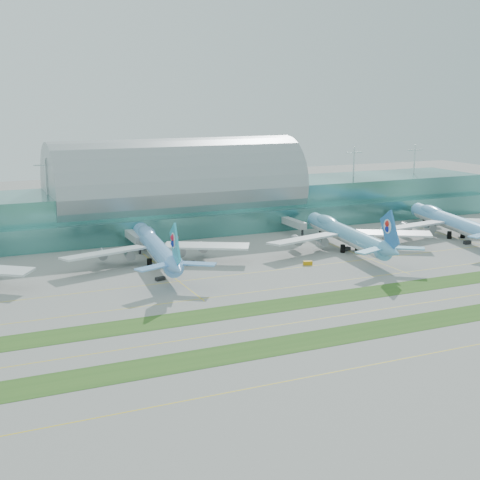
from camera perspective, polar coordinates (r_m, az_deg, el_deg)
name	(u,v)px	position (r m, az deg, el deg)	size (l,w,h in m)	color
ground	(312,303)	(208.69, 6.18, -5.36)	(700.00, 700.00, 0.00)	gray
terminal	(177,199)	(320.53, -5.38, 3.48)	(340.00, 69.10, 36.00)	#3D7A75
grass_strip_near	(364,331)	(186.35, 10.52, -7.68)	(420.00, 12.00, 0.08)	#2D591E
grass_strip_far	(309,301)	(210.33, 5.90, -5.20)	(420.00, 12.00, 0.08)	#2D591E
taxiline_a	(410,357)	(171.43, 14.34, -9.68)	(420.00, 0.35, 0.01)	yellow
taxiline_b	(336,316)	(197.34, 8.22, -6.46)	(420.00, 0.35, 0.01)	yellow
taxiline_c	(285,288)	(223.72, 3.86, -4.10)	(420.00, 0.35, 0.01)	yellow
taxiline_d	(257,272)	(242.64, 1.44, -2.77)	(420.00, 0.35, 0.01)	yellow
airliner_b	(155,246)	(255.25, -7.23, -0.50)	(71.68, 81.83, 22.52)	#6DABF0
airliner_c	(346,233)	(279.85, 9.00, 0.60)	(72.26, 82.65, 22.77)	#61ADD6
airliner_d	(451,221)	(317.61, 17.60, 1.56)	(71.52, 82.32, 22.84)	#71B9F9
gse_c	(160,279)	(233.58, -6.82, -3.30)	(3.45, 1.70, 1.20)	black
gse_d	(190,263)	(252.93, -4.26, -1.99)	(3.49, 1.92, 1.51)	black
gse_e	(308,263)	(253.98, 5.80, -1.96)	(3.35, 1.66, 1.51)	#CB8D0B
gse_f	(346,249)	(278.78, 9.00, -0.76)	(4.17, 1.73, 1.56)	black
gse_g	(467,242)	(303.87, 18.82, -0.19)	(3.31, 1.63, 1.59)	black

